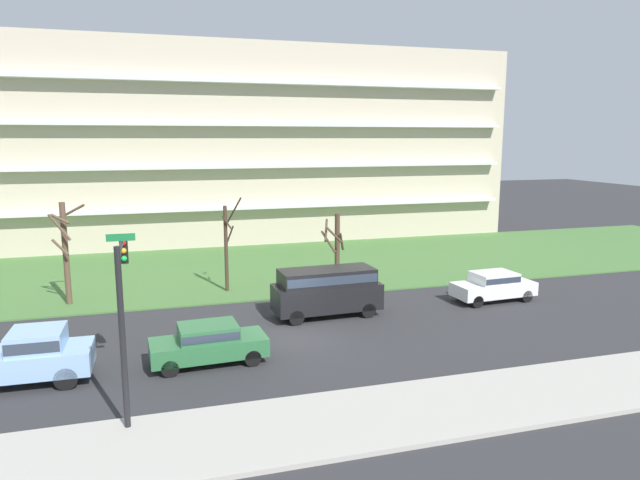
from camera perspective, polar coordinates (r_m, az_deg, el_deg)
ground at (r=25.75m, az=-2.09°, el=-9.50°), size 160.00×160.00×0.00m
sidewalk_curb_near at (r=18.70m, az=4.37°, el=-17.13°), size 80.00×4.00×0.15m
grass_lawn_strip at (r=38.94m, az=-7.28°, el=-2.76°), size 80.00×16.00×0.08m
apartment_building at (r=51.49m, az=-10.00°, el=9.23°), size 49.18×12.20×16.05m
tree_far_left at (r=32.38m, az=-23.83°, el=-0.87°), size 1.73×1.76×5.40m
tree_left at (r=32.73m, az=-9.18°, el=-0.52°), size 1.17×1.26×5.38m
tree_center at (r=34.64m, az=1.59°, el=-0.55°), size 1.42×1.85×4.18m
pickup_blue_near_left at (r=23.27m, az=-27.65°, el=-10.19°), size 5.44×2.12×1.95m
van_black_center_left at (r=28.18m, az=0.68°, el=-4.80°), size 5.27×2.20×2.36m
sedan_white_center_right at (r=32.25m, az=16.75°, el=-4.28°), size 4.49×2.04×1.57m
sedan_green_near_right at (r=22.93m, az=-10.94°, el=-9.86°), size 4.48×2.02×1.57m
traffic_signal_mast at (r=19.12m, az=-18.91°, el=-4.99°), size 0.90×4.54×5.60m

